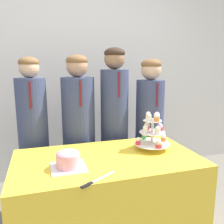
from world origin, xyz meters
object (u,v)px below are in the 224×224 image
(student_2, at_px, (114,131))
(student_3, at_px, (149,133))
(student_1, at_px, (79,140))
(student_0, at_px, (34,144))
(cupcake_stand, at_px, (153,131))
(cake_knife, at_px, (93,182))
(round_cake, at_px, (68,159))

(student_2, distance_m, student_3, 0.38)
(student_1, xyz_separation_m, student_2, (0.35, -0.00, 0.05))
(student_2, bearing_deg, student_1, 180.00)
(student_0, bearing_deg, cupcake_stand, -30.26)
(cake_knife, bearing_deg, student_3, 17.93)
(cupcake_stand, bearing_deg, student_1, 133.37)
(cupcake_stand, distance_m, student_0, 1.05)
(student_2, bearing_deg, student_3, -0.00)
(student_1, distance_m, student_2, 0.35)
(cake_knife, bearing_deg, round_cake, 84.97)
(cupcake_stand, distance_m, student_2, 0.56)
(cupcake_stand, height_order, student_0, student_0)
(cake_knife, xyz_separation_m, student_2, (0.41, 0.91, 0.01))
(student_1, relative_size, student_3, 1.02)
(cake_knife, bearing_deg, cupcake_stand, 3.72)
(cupcake_stand, bearing_deg, student_3, 66.29)
(round_cake, xyz_separation_m, cupcake_stand, (0.67, 0.16, 0.08))
(student_0, bearing_deg, student_3, 0.00)
(round_cake, xyz_separation_m, cake_knife, (0.11, -0.23, -0.06))
(round_cake, height_order, student_3, student_3)
(round_cake, bearing_deg, student_2, 52.51)
(cake_knife, height_order, student_1, student_1)
(student_0, bearing_deg, cake_knife, -69.89)
(student_0, xyz_separation_m, student_3, (1.12, 0.00, 0.00))
(round_cake, relative_size, cupcake_stand, 0.75)
(student_1, height_order, student_3, student_1)
(student_2, height_order, student_3, student_2)
(cupcake_stand, bearing_deg, student_0, 149.74)
(cake_knife, xyz_separation_m, student_1, (0.07, 0.91, -0.04))
(round_cake, relative_size, student_1, 0.15)
(cupcake_stand, bearing_deg, student_2, 105.51)
(student_3, bearing_deg, student_1, 180.00)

